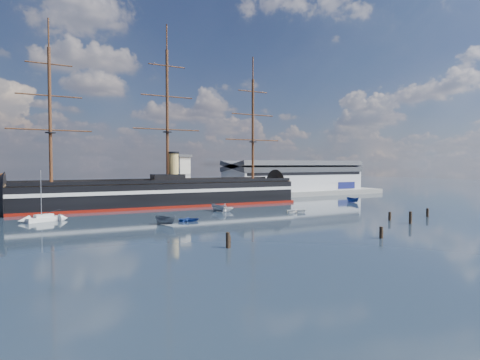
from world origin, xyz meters
TOP-DOWN VIEW (x-y plane):
  - ground at (0.00, 40.00)m, footprint 600.00×600.00m
  - quay at (10.00, 76.00)m, footprint 180.00×18.00m
  - warehouse at (58.00, 80.00)m, footprint 63.00×21.00m
  - quay_tower at (3.00, 73.00)m, footprint 5.00×5.00m
  - warship at (-11.16, 60.00)m, footprint 113.29×20.96m
  - sailboat at (-44.53, 40.48)m, footprint 7.87×4.59m
  - motorboat_a at (-21.30, 21.72)m, footprint 6.74×5.54m
  - motorboat_b at (-14.84, 23.94)m, footprint 1.96×3.23m
  - motorboat_c at (0.29, 38.91)m, footprint 6.78×3.63m
  - motorboat_d at (1.94, 37.36)m, footprint 6.76×7.14m
  - motorboat_e at (17.91, 25.36)m, footprint 2.29×3.66m
  - motorboat_f at (53.45, 39.56)m, footprint 6.16×3.03m
  - piling_near_left at (-20.71, -7.04)m, footprint 0.64×0.64m
  - piling_near_mid at (7.34, -13.31)m, footprint 0.64×0.64m
  - piling_near_right at (27.26, -4.12)m, footprint 0.64×0.64m
  - piling_far_right at (41.36, 1.66)m, footprint 0.64×0.64m
  - piling_extra at (27.93, 2.15)m, footprint 0.64×0.64m

SIDE VIEW (x-z plane):
  - ground at x=0.00m, z-range 0.00..0.00m
  - quay at x=10.00m, z-range -1.00..1.00m
  - motorboat_a at x=-21.30m, z-range -1.30..1.30m
  - motorboat_b at x=-14.84m, z-range -0.70..0.70m
  - motorboat_c at x=0.29m, z-range -1.29..1.29m
  - motorboat_d at x=1.94m, z-range -1.26..1.26m
  - motorboat_e at x=17.91m, z-range -0.79..0.79m
  - motorboat_f at x=53.45m, z-range -1.18..1.18m
  - piling_near_left at x=-20.71m, z-range -1.62..1.62m
  - piling_near_mid at x=7.34m, z-range -1.42..1.42m
  - piling_near_right at x=27.26m, z-range -1.76..1.76m
  - piling_far_right at x=41.36m, z-range -1.46..1.46m
  - piling_extra at x=27.93m, z-range -1.36..1.36m
  - sailboat at x=-44.53m, z-range -5.28..6.82m
  - warship at x=-11.16m, z-range -22.93..31.01m
  - warehouse at x=58.00m, z-range 2.18..13.78m
  - quay_tower at x=3.00m, z-range 2.25..17.25m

